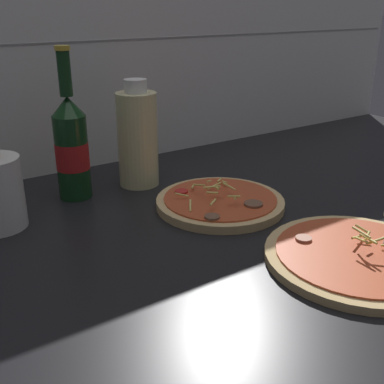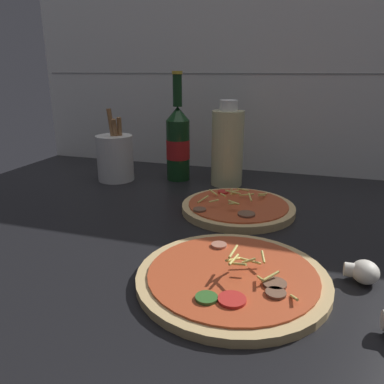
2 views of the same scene
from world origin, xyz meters
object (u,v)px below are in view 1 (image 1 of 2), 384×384
pizza_near (358,257)px  pizza_far (220,202)px  beer_bottle (71,146)px  oil_bottle (138,138)px

pizza_near → pizza_far: size_ratio=1.15×
beer_bottle → oil_bottle: bearing=-3.0°
pizza_near → pizza_far: pizza_near is taller
pizza_far → beer_bottle: size_ratio=0.84×
pizza_near → pizza_far: (-4.56, 27.39, 0.14)cm
pizza_far → beer_bottle: 29.65cm
beer_bottle → pizza_far: bearing=-44.1°
pizza_near → oil_bottle: bearing=103.7°
pizza_far → beer_bottle: (-20.24, 19.60, 9.24)cm
pizza_far → oil_bottle: oil_bottle is taller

